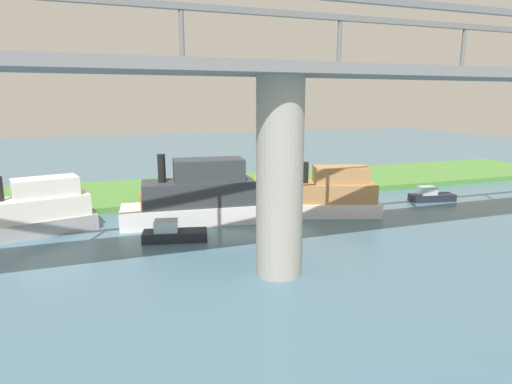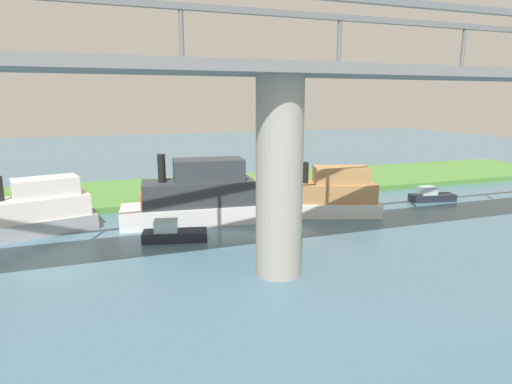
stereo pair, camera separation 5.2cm
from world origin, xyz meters
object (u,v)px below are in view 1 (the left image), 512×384
person_on_bank (256,181)px  pontoon_yellow (431,196)px  mooring_post (214,190)px  houseboat_blue (196,197)px  motorboat_white (173,233)px  bridge_pylon (280,179)px  motorboat_red (35,212)px  riverboat_paddlewheel (330,195)px

person_on_bank → pontoon_yellow: size_ratio=0.34×
person_on_bank → mooring_post: (4.51, 1.59, -0.29)m
houseboat_blue → person_on_bank: bearing=-133.6°
person_on_bank → motorboat_white: (9.72, 11.48, -0.72)m
bridge_pylon → mooring_post: bridge_pylon is taller
bridge_pylon → mooring_post: (-0.95, -16.98, -4.01)m
pontoon_yellow → houseboat_blue: bearing=-0.9°
person_on_bank → motorboat_red: (18.01, 6.94, 0.29)m
motorboat_white → riverboat_paddlewheel: bearing=-170.0°
riverboat_paddlewheel → motorboat_white: (12.35, 2.17, -1.05)m
houseboat_blue → riverboat_paddlewheel: bearing=171.6°
bridge_pylon → motorboat_white: 9.39m
person_on_bank → houseboat_blue: (7.45, 7.83, 0.66)m
bridge_pylon → pontoon_yellow: 21.97m
motorboat_white → motorboat_red: bearing=-28.7°
bridge_pylon → person_on_bank: bearing=-106.4°
person_on_bank → pontoon_yellow: (-13.37, 8.16, -0.74)m
motorboat_red → motorboat_white: size_ratio=1.97×
mooring_post → motorboat_white: motorboat_white is taller
riverboat_paddlewheel → motorboat_white: 12.58m
bridge_pylon → motorboat_red: size_ratio=1.18×
riverboat_paddlewheel → motorboat_red: size_ratio=1.03×
mooring_post → houseboat_blue: size_ratio=0.08×
pontoon_yellow → houseboat_blue: 20.87m
bridge_pylon → person_on_bank: (-5.46, -18.57, -3.72)m
person_on_bank → motorboat_red: size_ratio=0.17×
mooring_post → pontoon_yellow: (-17.88, 6.57, -0.45)m
pontoon_yellow → riverboat_paddlewheel: bearing=6.1°
riverboat_paddlewheel → houseboat_blue: houseboat_blue is taller
bridge_pylon → motorboat_white: size_ratio=2.33×
riverboat_paddlewheel → motorboat_white: size_ratio=2.02×
riverboat_paddlewheel → motorboat_red: riverboat_paddlewheel is taller
riverboat_paddlewheel → pontoon_yellow: 10.85m
motorboat_red → houseboat_blue: houseboat_blue is taller
houseboat_blue → motorboat_white: bearing=58.1°
motorboat_red → houseboat_blue: 10.60m
bridge_pylon → riverboat_paddlewheel: (-8.09, -9.26, -3.39)m
mooring_post → riverboat_paddlewheel: size_ratio=0.10×
person_on_bank → motorboat_white: person_on_bank is taller
bridge_pylon → mooring_post: size_ratio=12.01×
pontoon_yellow → motorboat_red: (31.37, -1.22, 1.03)m
person_on_bank → mooring_post: bearing=19.4°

